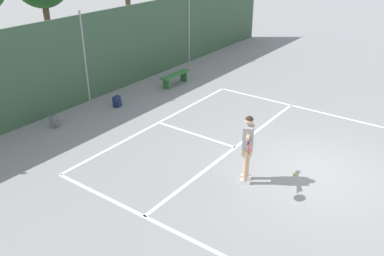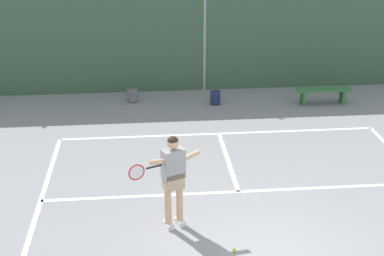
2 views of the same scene
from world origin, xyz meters
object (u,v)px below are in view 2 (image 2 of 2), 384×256
object	(u,v)px
tennis_player	(173,174)
courtside_bench	(323,92)
backpack_navy	(215,98)
tennis_ball	(234,250)
basketball_hoop	(380,4)
backpack_grey	(132,96)

from	to	relation	value
tennis_player	courtside_bench	size ratio (longest dim) A/B	1.16
tennis_player	backpack_navy	bearing A→B (deg)	75.61
courtside_bench	tennis_ball	bearing A→B (deg)	-118.45
basketball_hoop	backpack_grey	world-z (taller)	basketball_hoop
basketball_hoop	backpack_navy	world-z (taller)	basketball_hoop
basketball_hoop	tennis_ball	world-z (taller)	basketball_hoop
tennis_ball	backpack_navy	bearing A→B (deg)	85.18
basketball_hoop	tennis_player	distance (m)	12.14
courtside_bench	basketball_hoop	bearing A→B (deg)	49.05
backpack_navy	tennis_player	bearing A→B (deg)	-104.39
basketball_hoop	tennis_player	world-z (taller)	basketball_hoop
tennis_ball	backpack_navy	world-z (taller)	backpack_navy
basketball_hoop	backpack_navy	bearing A→B (deg)	-153.44
tennis_player	tennis_ball	distance (m)	1.74
tennis_ball	backpack_grey	size ratio (longest dim) A/B	0.14
backpack_grey	backpack_navy	bearing A→B (deg)	-9.82
tennis_player	backpack_navy	xyz separation A→B (m)	(1.63, 6.35, -0.92)
tennis_player	courtside_bench	xyz separation A→B (m)	(4.81, 6.09, -0.75)
tennis_ball	backpack_grey	xyz separation A→B (m)	(-1.84, 7.68, 0.16)
backpack_navy	courtside_bench	distance (m)	3.20
courtside_bench	tennis_player	bearing A→B (deg)	-128.31
tennis_ball	courtside_bench	bearing A→B (deg)	61.55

